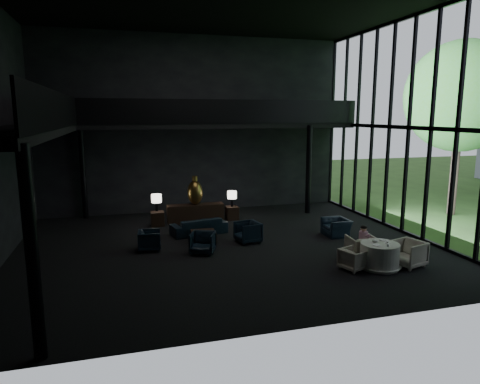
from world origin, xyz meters
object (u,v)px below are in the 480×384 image
object	(u,v)px
console	(195,213)
dining_chair_east	(408,251)
sofa	(199,223)
window_armchair	(336,225)
table_lamp_right	(232,196)
bronze_urn	(195,192)
child	(363,234)
side_table_left	(157,219)
side_table_right	(232,213)
lounge_armchair_east	(248,230)
dining_chair_west	(354,259)
lounge_armchair_west	(150,240)
dining_table	(379,257)
dining_chair_north	(362,246)
lounge_armchair_south	(203,242)
coffee_table	(203,237)
table_lamp_left	(156,199)

from	to	relation	value
console	dining_chair_east	size ratio (longest dim) A/B	2.50
sofa	window_armchair	bearing A→B (deg)	150.53
console	table_lamp_right	world-z (taller)	table_lamp_right
bronze_urn	child	world-z (taller)	bronze_urn
sofa	window_armchair	world-z (taller)	sofa
side_table_left	side_table_right	world-z (taller)	side_table_left
sofa	lounge_armchair_east	size ratio (longest dim) A/B	2.46
child	side_table_left	bearing A→B (deg)	-43.89
sofa	dining_chair_west	size ratio (longest dim) A/B	3.36
lounge_armchair_west	dining_table	bearing A→B (deg)	-114.70
sofa	lounge_armchair_west	xyz separation A→B (m)	(-1.94, -1.50, -0.06)
dining_chair_north	lounge_armchair_south	bearing A→B (deg)	-16.74
lounge_armchair_south	dining_chair_west	xyz separation A→B (m)	(3.98, -2.66, -0.08)
bronze_urn	coffee_table	distance (m)	3.13
side_table_right	dining_chair_west	bearing A→B (deg)	-74.58
coffee_table	console	bearing A→B (deg)	85.68
sofa	side_table_left	bearing A→B (deg)	-61.38
lounge_armchair_east	child	bearing A→B (deg)	40.78
lounge_armchair_west	lounge_armchair_south	distance (m)	1.84
bronze_urn	dining_table	world-z (taller)	bronze_urn
window_armchair	child	size ratio (longest dim) A/B	1.51
sofa	dining_chair_north	distance (m)	6.10
lounge_armchair_south	coffee_table	size ratio (longest dim) A/B	0.92
side_table_right	child	bearing A→B (deg)	-65.11
dining_table	dining_chair_east	xyz separation A→B (m)	(0.91, -0.09, 0.15)
table_lamp_right	dining_table	xyz separation A→B (m)	(2.70, -6.94, -0.72)
bronze_urn	window_armchair	size ratio (longest dim) A/B	1.34
table_lamp_left	child	world-z (taller)	table_lamp_left
window_armchair	coffee_table	xyz separation A→B (m)	(-4.95, 0.55, -0.20)
dining_chair_east	coffee_table	bearing A→B (deg)	-142.85
lounge_armchair_east	dining_table	bearing A→B (deg)	30.70
bronze_urn	dining_chair_north	size ratio (longest dim) A/B	1.33
side_table_right	table_lamp_right	bearing A→B (deg)	-90.00
console	dining_chair_east	world-z (taller)	dining_chair_east
side_table_left	side_table_right	distance (m)	3.21
bronze_urn	sofa	world-z (taller)	bronze_urn
table_lamp_left	coffee_table	bearing A→B (deg)	-64.51
side_table_left	dining_table	distance (m)	8.95
console	dining_table	world-z (taller)	console
table_lamp_left	table_lamp_right	world-z (taller)	table_lamp_left
side_table_left	window_armchair	distance (m)	7.13
console	dining_chair_west	distance (m)	7.68
table_lamp_right	sofa	bearing A→B (deg)	-133.56
side_table_left	child	distance (m)	8.28
side_table_left	dining_chair_north	bearing A→B (deg)	-45.70
side_table_right	sofa	distance (m)	2.61
sofa	dining_chair_west	distance (m)	6.19
table_lamp_left	dining_chair_north	xyz separation A→B (m)	(5.79, -6.09, -0.62)
table_lamp_left	coffee_table	distance (m)	3.33
lounge_armchair_south	child	bearing A→B (deg)	2.99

